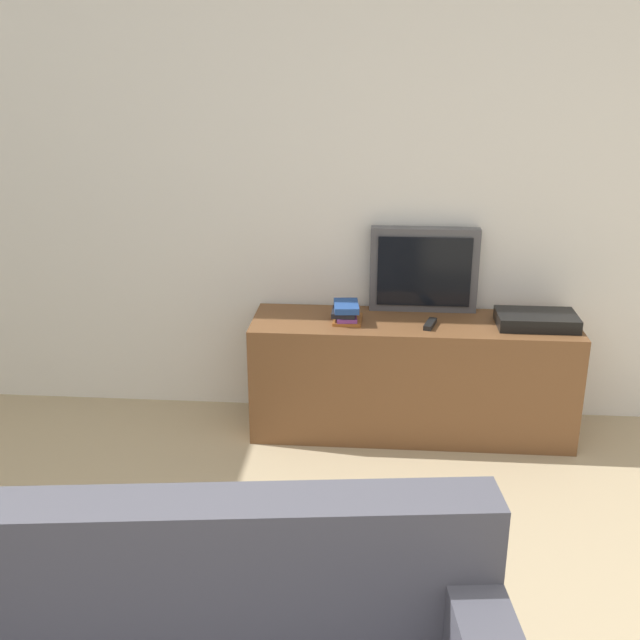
% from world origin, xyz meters
% --- Properties ---
extents(wall_back, '(9.00, 0.06, 2.60)m').
position_xyz_m(wall_back, '(0.00, 3.03, 1.30)').
color(wall_back, white).
rests_on(wall_back, ground_plane).
extents(tv_stand, '(1.65, 0.46, 0.62)m').
position_xyz_m(tv_stand, '(0.35, 2.75, 0.31)').
color(tv_stand, brown).
rests_on(tv_stand, ground_plane).
extents(television, '(0.56, 0.09, 0.44)m').
position_xyz_m(television, '(0.39, 2.94, 0.84)').
color(television, '#4C4C51').
rests_on(television, tv_stand).
extents(book_stack, '(0.16, 0.21, 0.10)m').
position_xyz_m(book_stack, '(-0.00, 2.73, 0.66)').
color(book_stack, '#995623').
rests_on(book_stack, tv_stand).
extents(remote_on_stand, '(0.08, 0.15, 0.02)m').
position_xyz_m(remote_on_stand, '(0.42, 2.68, 0.63)').
color(remote_on_stand, black).
rests_on(remote_on_stand, tv_stand).
extents(set_top_box, '(0.39, 0.24, 0.07)m').
position_xyz_m(set_top_box, '(0.95, 2.73, 0.65)').
color(set_top_box, black).
rests_on(set_top_box, tv_stand).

